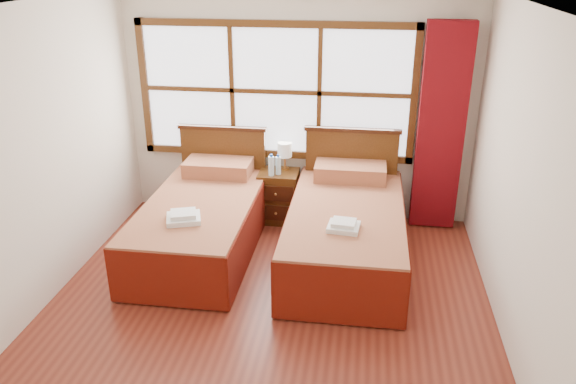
# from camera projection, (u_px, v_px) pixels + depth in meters

# --- Properties ---
(floor) EXTENTS (4.50, 4.50, 0.00)m
(floor) POSITION_uv_depth(u_px,v_px,m) (264.00, 320.00, 4.89)
(floor) COLOR maroon
(floor) RESTS_ON ground
(ceiling) EXTENTS (4.50, 4.50, 0.00)m
(ceiling) POSITION_uv_depth(u_px,v_px,m) (258.00, 8.00, 3.86)
(ceiling) COLOR white
(ceiling) RESTS_ON wall_back
(wall_back) EXTENTS (4.00, 0.00, 4.00)m
(wall_back) POSITION_uv_depth(u_px,v_px,m) (298.00, 109.00, 6.42)
(wall_back) COLOR silver
(wall_back) RESTS_ON floor
(wall_left) EXTENTS (0.00, 4.50, 4.50)m
(wall_left) POSITION_uv_depth(u_px,v_px,m) (24.00, 169.00, 4.64)
(wall_left) COLOR silver
(wall_left) RESTS_ON floor
(wall_right) EXTENTS (0.00, 4.50, 4.50)m
(wall_right) POSITION_uv_depth(u_px,v_px,m) (529.00, 197.00, 4.11)
(wall_right) COLOR silver
(wall_right) RESTS_ON floor
(window) EXTENTS (3.16, 0.06, 1.56)m
(window) POSITION_uv_depth(u_px,v_px,m) (276.00, 91.00, 6.34)
(window) COLOR white
(window) RESTS_ON wall_back
(curtain) EXTENTS (0.50, 0.16, 2.30)m
(curtain) POSITION_uv_depth(u_px,v_px,m) (441.00, 129.00, 6.14)
(curtain) COLOR maroon
(curtain) RESTS_ON wall_back
(bed_left) EXTENTS (1.11, 2.16, 1.09)m
(bed_left) POSITION_uv_depth(u_px,v_px,m) (203.00, 220.00, 5.96)
(bed_left) COLOR #36180B
(bed_left) RESTS_ON floor
(bed_right) EXTENTS (1.16, 2.24, 1.13)m
(bed_right) POSITION_uv_depth(u_px,v_px,m) (346.00, 228.00, 5.76)
(bed_right) COLOR #36180B
(bed_right) RESTS_ON floor
(nightstand) EXTENTS (0.45, 0.45, 0.61)m
(nightstand) POSITION_uv_depth(u_px,v_px,m) (279.00, 196.00, 6.61)
(nightstand) COLOR #4C2B10
(nightstand) RESTS_ON floor
(towels_left) EXTENTS (0.39, 0.36, 0.09)m
(towels_left) POSITION_uv_depth(u_px,v_px,m) (184.00, 217.00, 5.36)
(towels_left) COLOR white
(towels_left) RESTS_ON bed_left
(towels_right) EXTENTS (0.31, 0.28, 0.08)m
(towels_right) POSITION_uv_depth(u_px,v_px,m) (344.00, 226.00, 5.15)
(towels_right) COLOR white
(towels_right) RESTS_ON bed_right
(lamp) EXTENTS (0.17, 0.17, 0.32)m
(lamp) POSITION_uv_depth(u_px,v_px,m) (285.00, 150.00, 6.49)
(lamp) COLOR #BA803B
(lamp) RESTS_ON nightstand
(bottle_near) EXTENTS (0.07, 0.07, 0.26)m
(bottle_near) POSITION_uv_depth(u_px,v_px,m) (271.00, 166.00, 6.35)
(bottle_near) COLOR #C4EBFC
(bottle_near) RESTS_ON nightstand
(bottle_far) EXTENTS (0.06, 0.06, 0.24)m
(bottle_far) POSITION_uv_depth(u_px,v_px,m) (278.00, 165.00, 6.39)
(bottle_far) COLOR #C4EBFC
(bottle_far) RESTS_ON nightstand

